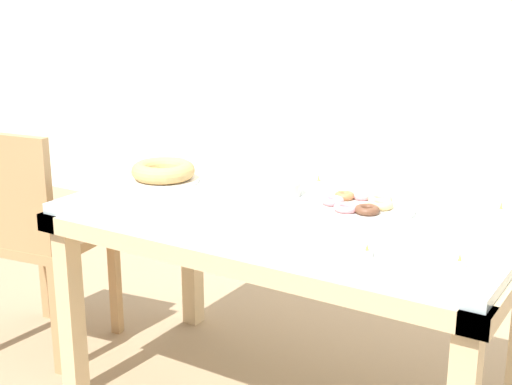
% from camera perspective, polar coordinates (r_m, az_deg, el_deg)
% --- Properties ---
extents(wall_back, '(8.00, 0.10, 2.60)m').
position_cam_1_polar(wall_back, '(3.86, 15.82, 13.05)').
color(wall_back, silver).
rests_on(wall_back, ground).
extents(dining_table, '(1.54, 0.85, 0.75)m').
position_cam_1_polar(dining_table, '(2.42, 2.89, -3.44)').
color(dining_table, silver).
rests_on(dining_table, ground).
extents(chair, '(0.47, 0.47, 0.94)m').
position_cam_1_polar(chair, '(2.98, -17.42, -2.98)').
color(chair, tan).
rests_on(chair, ground).
extents(cake_chocolate_round, '(0.27, 0.27, 0.08)m').
position_cam_1_polar(cake_chocolate_round, '(2.73, -7.41, 1.60)').
color(cake_chocolate_round, silver).
rests_on(cake_chocolate_round, dining_table).
extents(pastry_platter, '(0.37, 0.37, 0.04)m').
position_cam_1_polar(pastry_platter, '(2.39, 8.26, -1.07)').
color(pastry_platter, silver).
rests_on(pastry_platter, dining_table).
extents(plate_stack, '(0.21, 0.21, 0.05)m').
position_cam_1_polar(plate_stack, '(2.55, 1.29, 0.42)').
color(plate_stack, silver).
rests_on(plate_stack, dining_table).
extents(tealight_right_edge, '(0.04, 0.04, 0.04)m').
position_cam_1_polar(tealight_right_edge, '(2.46, 18.99, -1.36)').
color(tealight_right_edge, silver).
rests_on(tealight_right_edge, dining_table).
extents(tealight_centre, '(0.04, 0.04, 0.04)m').
position_cam_1_polar(tealight_centre, '(1.96, 15.96, -5.42)').
color(tealight_centre, silver).
rests_on(tealight_centre, dining_table).
extents(tealight_near_front, '(0.04, 0.04, 0.04)m').
position_cam_1_polar(tealight_near_front, '(2.68, 5.02, 0.83)').
color(tealight_near_front, silver).
rests_on(tealight_near_front, dining_table).
extents(tealight_near_cakes, '(0.04, 0.04, 0.04)m').
position_cam_1_polar(tealight_near_cakes, '(1.98, 8.86, -4.75)').
color(tealight_near_cakes, silver).
rests_on(tealight_near_cakes, dining_table).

